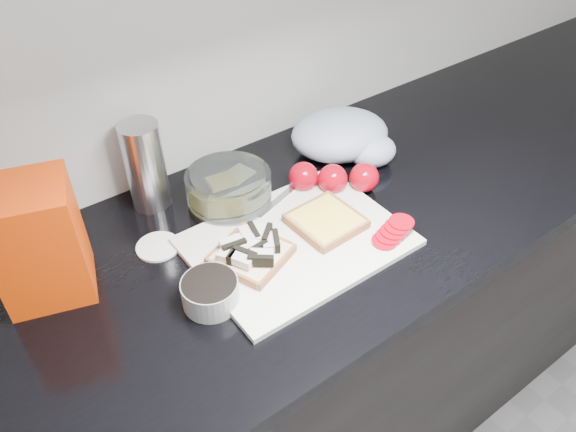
% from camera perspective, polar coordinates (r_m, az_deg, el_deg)
% --- Properties ---
extents(base_cabinet, '(3.50, 0.60, 0.86)m').
position_cam_1_polar(base_cabinet, '(1.48, -0.15, -14.89)').
color(base_cabinet, black).
rests_on(base_cabinet, ground).
extents(countertop, '(3.50, 0.64, 0.04)m').
position_cam_1_polar(countertop, '(1.14, -0.19, -1.91)').
color(countertop, black).
rests_on(countertop, base_cabinet).
extents(cutting_board, '(0.40, 0.30, 0.01)m').
position_cam_1_polar(cutting_board, '(1.09, 0.93, -2.59)').
color(cutting_board, silver).
rests_on(cutting_board, countertop).
extents(bread_left, '(0.17, 0.17, 0.04)m').
position_cam_1_polar(bread_left, '(1.04, -3.82, -3.70)').
color(bread_left, beige).
rests_on(bread_left, cutting_board).
extents(bread_right, '(0.14, 0.14, 0.02)m').
position_cam_1_polar(bread_right, '(1.11, 3.87, -0.52)').
color(bread_right, beige).
rests_on(bread_right, cutting_board).
extents(tomato_slices, '(0.11, 0.07, 0.02)m').
position_cam_1_polar(tomato_slices, '(1.10, 10.62, -1.57)').
color(tomato_slices, '#9D0312').
rests_on(tomato_slices, cutting_board).
extents(knife, '(0.20, 0.07, 0.01)m').
position_cam_1_polar(knife, '(1.21, 0.66, 3.10)').
color(knife, silver).
rests_on(knife, cutting_board).
extents(seed_tub, '(0.10, 0.10, 0.05)m').
position_cam_1_polar(seed_tub, '(0.98, -7.91, -7.58)').
color(seed_tub, gray).
rests_on(seed_tub, countertop).
extents(tub_lid, '(0.11, 0.11, 0.01)m').
position_cam_1_polar(tub_lid, '(1.11, -13.07, -3.05)').
color(tub_lid, white).
rests_on(tub_lid, countertop).
extents(glass_bowl, '(0.18, 0.18, 0.07)m').
position_cam_1_polar(glass_bowl, '(1.17, -6.03, 2.69)').
color(glass_bowl, silver).
rests_on(glass_bowl, countertop).
extents(bread_bag, '(0.17, 0.17, 0.22)m').
position_cam_1_polar(bread_bag, '(1.02, -24.05, -2.40)').
color(bread_bag, '#DB3F03').
rests_on(bread_bag, countertop).
extents(steel_canister, '(0.08, 0.08, 0.19)m').
position_cam_1_polar(steel_canister, '(1.16, -14.29, 4.95)').
color(steel_canister, '#B2B2B7').
rests_on(steel_canister, countertop).
extents(grocery_bag, '(0.28, 0.26, 0.10)m').
position_cam_1_polar(grocery_bag, '(1.31, 5.74, 8.02)').
color(grocery_bag, '#A7B9CE').
rests_on(grocery_bag, countertop).
extents(whole_tomatoes, '(0.17, 0.14, 0.06)m').
position_cam_1_polar(whole_tomatoes, '(1.21, 4.64, 3.89)').
color(whole_tomatoes, '#9D0312').
rests_on(whole_tomatoes, countertop).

